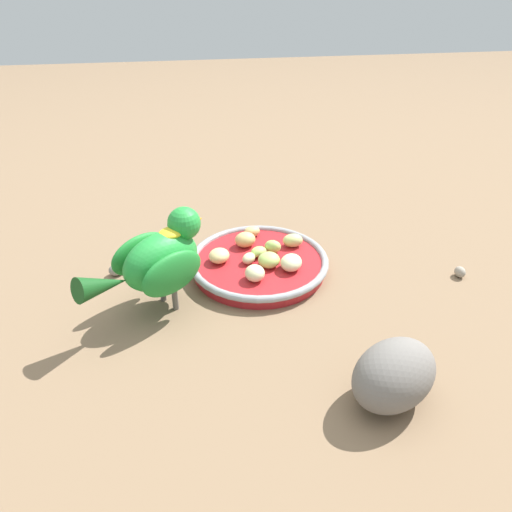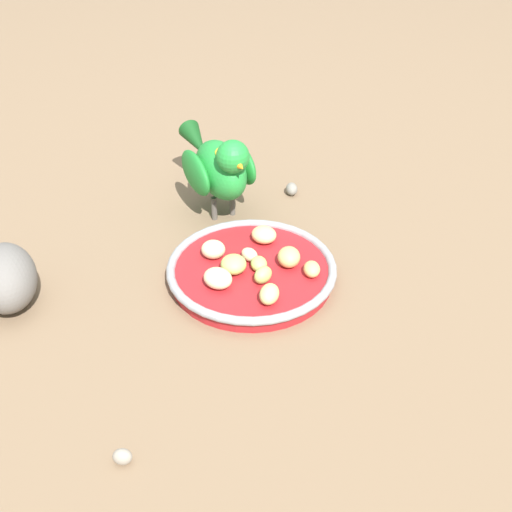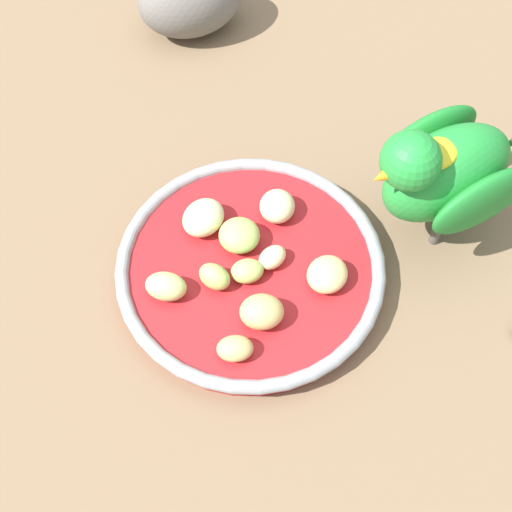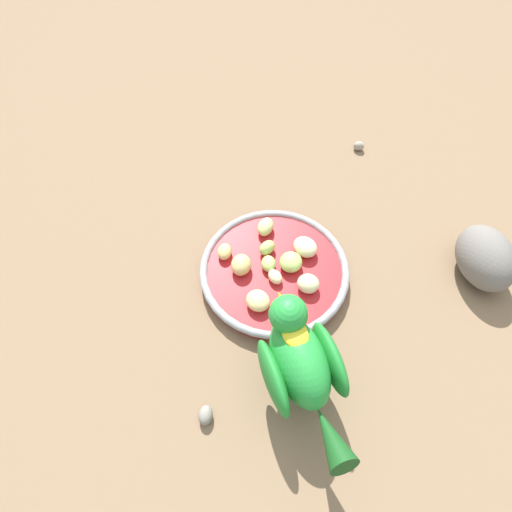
{
  "view_description": "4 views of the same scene",
  "coord_description": "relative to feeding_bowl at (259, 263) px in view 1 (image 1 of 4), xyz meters",
  "views": [
    {
      "loc": [
        0.12,
        0.61,
        0.41
      ],
      "look_at": [
        0.02,
        0.02,
        0.04
      ],
      "focal_mm": 33.22,
      "sensor_mm": 36.0,
      "label": 1
    },
    {
      "loc": [
        -0.69,
        -0.13,
        0.56
      ],
      "look_at": [
        -0.02,
        -0.02,
        0.06
      ],
      "focal_mm": 48.97,
      "sensor_mm": 36.0,
      "label": 2
    },
    {
      "loc": [
        0.06,
        -0.32,
        0.55
      ],
      "look_at": [
        0.02,
        -0.02,
        0.06
      ],
      "focal_mm": 53.76,
      "sensor_mm": 36.0,
      "label": 3
    },
    {
      "loc": [
        0.34,
        0.07,
        0.57
      ],
      "look_at": [
        0.02,
        -0.03,
        0.05
      ],
      "focal_mm": 30.91,
      "sensor_mm": 36.0,
      "label": 4
    }
  ],
  "objects": [
    {
      "name": "rock_large",
      "position": [
        -0.1,
        0.29,
        0.03
      ],
      "size": [
        0.13,
        0.11,
        0.08
      ],
      "primitive_type": "ellipsoid",
      "rotation": [
        0.0,
        0.0,
        0.47
      ],
      "color": "slate",
      "rests_on": "ground_plane"
    },
    {
      "name": "apple_piece_3",
      "position": [
        0.01,
        -0.05,
        0.02
      ],
      "size": [
        0.04,
        0.03,
        0.02
      ],
      "primitive_type": "ellipsoid",
      "rotation": [
        0.0,
        0.0,
        3.31
      ],
      "color": "tan",
      "rests_on": "feeding_bowl"
    },
    {
      "name": "apple_piece_9",
      "position": [
        0.06,
        -0.01,
        0.02
      ],
      "size": [
        0.04,
        0.05,
        0.02
      ],
      "primitive_type": "ellipsoid",
      "rotation": [
        0.0,
        0.0,
        1.07
      ],
      "color": "#E5C67F",
      "rests_on": "feeding_bowl"
    },
    {
      "name": "apple_piece_5",
      "position": [
        -0.06,
        -0.03,
        0.02
      ],
      "size": [
        0.03,
        0.03,
        0.02
      ],
      "primitive_type": "ellipsoid",
      "rotation": [
        0.0,
        0.0,
        3.07
      ],
      "color": "#C6D17A",
      "rests_on": "feeding_bowl"
    },
    {
      "name": "apple_piece_2",
      "position": [
        -0.03,
        -0.02,
        0.02
      ],
      "size": [
        0.03,
        0.03,
        0.02
      ],
      "primitive_type": "ellipsoid",
      "rotation": [
        0.0,
        0.0,
        5.82
      ],
      "color": "#B2CC66",
      "rests_on": "feeding_bowl"
    },
    {
      "name": "apple_piece_7",
      "position": [
        -0.04,
        0.03,
        0.02
      ],
      "size": [
        0.05,
        0.05,
        0.02
      ],
      "primitive_type": "ellipsoid",
      "rotation": [
        0.0,
        0.0,
        1.05
      ],
      "color": "beige",
      "rests_on": "feeding_bowl"
    },
    {
      "name": "apple_piece_0",
      "position": [
        -0.01,
        0.02,
        0.02
      ],
      "size": [
        0.04,
        0.04,
        0.02
      ],
      "primitive_type": "ellipsoid",
      "rotation": [
        0.0,
        0.0,
        0.11
      ],
      "color": "#B2CC66",
      "rests_on": "feeding_bowl"
    },
    {
      "name": "apple_piece_8",
      "position": [
        -0.0,
        -0.01,
        0.01
      ],
      "size": [
        0.03,
        0.03,
        0.02
      ],
      "primitive_type": "ellipsoid",
      "rotation": [
        0.0,
        0.0,
        0.33
      ],
      "color": "#B2CC66",
      "rests_on": "feeding_bowl"
    },
    {
      "name": "pebble_0",
      "position": [
        -0.3,
        0.07,
        -0.0
      ],
      "size": [
        0.02,
        0.02,
        0.02
      ],
      "primitive_type": "ellipsoid",
      "rotation": [
        0.0,
        0.0,
        4.77
      ],
      "color": "gray",
      "rests_on": "ground_plane"
    },
    {
      "name": "apple_piece_1",
      "position": [
        0.02,
        0.01,
        0.01
      ],
      "size": [
        0.03,
        0.03,
        0.02
      ],
      "primitive_type": "ellipsoid",
      "rotation": [
        0.0,
        0.0,
        0.86
      ],
      "color": "beige",
      "rests_on": "feeding_bowl"
    },
    {
      "name": "parrot",
      "position": [
        0.15,
        0.07,
        0.07
      ],
      "size": [
        0.18,
        0.15,
        0.14
      ],
      "rotation": [
        0.0,
        0.0,
        -2.51
      ],
      "color": "#59544C",
      "rests_on": "ground_plane"
    },
    {
      "name": "feeding_bowl",
      "position": [
        0.0,
        0.0,
        0.0
      ],
      "size": [
        0.22,
        0.22,
        0.02
      ],
      "color": "#AD1E23",
      "rests_on": "ground_plane"
    },
    {
      "name": "apple_piece_4",
      "position": [
        0.02,
        0.05,
        0.02
      ],
      "size": [
        0.03,
        0.03,
        0.02
      ],
      "primitive_type": "ellipsoid",
      "rotation": [
        0.0,
        0.0,
        1.55
      ],
      "color": "beige",
      "rests_on": "feeding_bowl"
    },
    {
      "name": "ground_plane",
      "position": [
        -0.01,
        0.01,
        -0.01
      ],
      "size": [
        4.0,
        4.0,
        0.0
      ],
      "primitive_type": "plane",
      "color": "#7A6047"
    },
    {
      "name": "pebble_1",
      "position": [
        0.22,
        -0.02,
        -0.0
      ],
      "size": [
        0.03,
        0.02,
        0.02
      ],
      "primitive_type": "ellipsoid",
      "rotation": [
        0.0,
        0.0,
        0.24
      ],
      "color": "gray",
      "rests_on": "ground_plane"
    },
    {
      "name": "apple_piece_6",
      "position": [
        -0.0,
        -0.08,
        0.01
      ],
      "size": [
        0.03,
        0.03,
        0.02
      ],
      "primitive_type": "ellipsoid",
      "rotation": [
        0.0,
        0.0,
        3.33
      ],
      "color": "tan",
      "rests_on": "feeding_bowl"
    }
  ]
}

